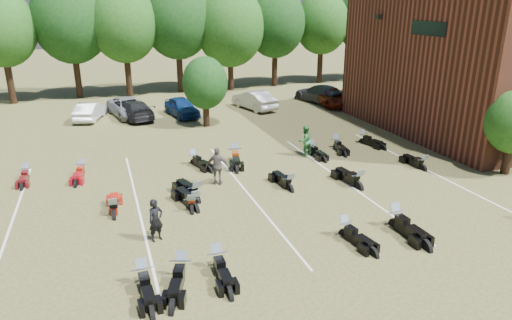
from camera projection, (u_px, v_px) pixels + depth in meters
name	position (u px, v px, depth m)	size (l,w,h in m)	color
ground	(335.00, 209.00, 19.67)	(160.00, 160.00, 0.00)	brown
car_1	(90.00, 111.00, 34.35)	(1.41, 4.06, 1.34)	silver
car_2	(129.00, 107.00, 35.37)	(2.39, 5.17, 1.44)	gray
car_3	(134.00, 110.00, 34.59)	(1.97, 4.85, 1.41)	black
car_4	(182.00, 107.00, 35.46)	(1.72, 4.28, 1.46)	navy
car_5	(254.00, 100.00, 37.74)	(1.63, 4.68, 1.54)	#B8B8B3
car_6	(331.00, 97.00, 39.20)	(2.43, 5.27, 1.47)	#521404
car_7	(320.00, 94.00, 40.33)	(2.18, 5.36, 1.56)	#38373C
person_black	(156.00, 220.00, 16.89)	(0.60, 0.39, 1.65)	black
person_green	(305.00, 141.00, 26.26)	(0.87, 0.68, 1.79)	#286C31
person_grey	(218.00, 166.00, 22.05)	(1.11, 0.46, 1.90)	#574F4A
motorcycle_0	(182.00, 277.00, 14.84)	(0.73, 2.30, 1.28)	black
motorcycle_1	(144.00, 285.00, 14.42)	(0.71, 2.24, 1.25)	black
motorcycle_2	(217.00, 269.00, 15.32)	(0.71, 2.21, 1.23)	black
motorcycle_3	(345.00, 237.00, 17.41)	(0.68, 2.15, 1.20)	black
motorcycle_4	(395.00, 227.00, 18.13)	(0.79, 2.49, 1.39)	black
motorcycle_7	(115.00, 217.00, 18.96)	(0.72, 2.27, 1.26)	#A1170B
motorcycle_8	(192.00, 212.00, 19.44)	(0.68, 2.14, 1.19)	black
motorcycle_9	(195.00, 211.00, 19.58)	(0.78, 2.44, 1.36)	black
motorcycle_10	(196.00, 201.00, 20.51)	(0.79, 2.47, 1.38)	black
motorcycle_11	(290.00, 191.00, 21.65)	(0.73, 2.28, 1.27)	black
motorcycle_12	(358.00, 188.00, 21.90)	(0.80, 2.50, 1.39)	black
motorcycle_13	(422.00, 170.00, 24.31)	(0.68, 2.14, 1.19)	black
motorcycle_14	(27.00, 179.00, 23.10)	(0.64, 2.00, 1.11)	#500B0F
motorcycle_15	(83.00, 175.00, 23.61)	(0.68, 2.14, 1.19)	maroon
motorcycle_16	(194.00, 164.00, 25.11)	(0.68, 2.14, 1.20)	black
motorcycle_17	(235.00, 161.00, 25.71)	(0.80, 2.53, 1.41)	black
motorcycle_18	(311.00, 154.00, 26.87)	(0.68, 2.12, 1.18)	black
motorcycle_19	(336.00, 148.00, 27.87)	(0.69, 2.15, 1.20)	black
motorcycle_20	(363.00, 143.00, 28.83)	(0.70, 2.19, 1.22)	black
tree_line	(182.00, 26.00, 43.16)	(56.00, 6.00, 9.79)	black
young_tree_midfield	(205.00, 83.00, 31.86)	(3.20, 3.20, 4.70)	black
parking_lines	(247.00, 192.00, 21.42)	(20.10, 14.00, 0.01)	silver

